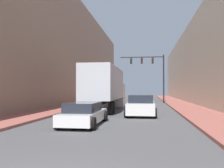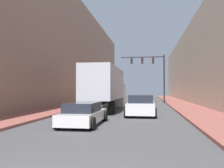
{
  "view_description": "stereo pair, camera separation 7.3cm",
  "coord_description": "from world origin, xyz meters",
  "px_view_note": "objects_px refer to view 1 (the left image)",
  "views": [
    {
      "loc": [
        2.15,
        -3.91,
        1.97
      ],
      "look_at": [
        -0.54,
        14.84,
        2.38
      ],
      "focal_mm": 40.0,
      "sensor_mm": 36.0,
      "label": 1
    },
    {
      "loc": [
        2.22,
        -3.9,
        1.97
      ],
      "look_at": [
        -0.54,
        14.84,
        2.38
      ],
      "focal_mm": 40.0,
      "sensor_mm": 36.0,
      "label": 2
    }
  ],
  "objects_px": {
    "sedan_car": "(84,114)",
    "traffic_signal_gantry": "(152,69)",
    "suv_car": "(141,106)",
    "semi_truck": "(106,87)"
  },
  "relations": [
    {
      "from": "semi_truck",
      "to": "sedan_car",
      "type": "xyz_separation_m",
      "value": [
        0.44,
        -10.22,
        -1.59
      ]
    },
    {
      "from": "suv_car",
      "to": "traffic_signal_gantry",
      "type": "relative_size",
      "value": 0.69
    },
    {
      "from": "sedan_car",
      "to": "traffic_signal_gantry",
      "type": "bearing_deg",
      "value": 79.78
    },
    {
      "from": "semi_truck",
      "to": "sedan_car",
      "type": "height_order",
      "value": "semi_truck"
    },
    {
      "from": "traffic_signal_gantry",
      "to": "semi_truck",
      "type": "bearing_deg",
      "value": -109.67
    },
    {
      "from": "sedan_car",
      "to": "traffic_signal_gantry",
      "type": "height_order",
      "value": "traffic_signal_gantry"
    },
    {
      "from": "semi_truck",
      "to": "sedan_car",
      "type": "relative_size",
      "value": 2.54
    },
    {
      "from": "sedan_car",
      "to": "suv_car",
      "type": "height_order",
      "value": "suv_car"
    },
    {
      "from": "suv_car",
      "to": "semi_truck",
      "type": "bearing_deg",
      "value": 126.24
    },
    {
      "from": "semi_truck",
      "to": "traffic_signal_gantry",
      "type": "height_order",
      "value": "traffic_signal_gantry"
    }
  ]
}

